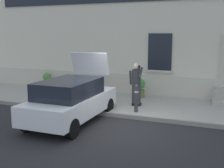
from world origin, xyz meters
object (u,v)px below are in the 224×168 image
Objects in this scene: person_on_phone at (136,82)px; planter_olive at (140,88)px; planter_terracotta at (89,84)px; bollard_near_person at (136,97)px; hatchback_car_white at (71,100)px; planter_charcoal at (47,80)px.

person_on_phone reaches higher than planter_olive.
person_on_phone is 2.03× the size of planter_terracotta.
bollard_near_person is at bearing -83.04° from person_on_phone.
person_on_phone is 3.35m from planter_terracotta.
hatchback_car_white is 2.90m from person_on_phone.
planter_charcoal is at bearing 173.70° from planter_terracotta.
hatchback_car_white reaches higher than person_on_phone.
planter_terracotta is at bearing -6.30° from planter_charcoal.
planter_terracotta is (-1.30, 4.01, -0.19)m from hatchback_car_white.
person_on_phone is 2.03× the size of planter_charcoal.
person_on_phone is at bearing 107.62° from bollard_near_person.
planter_olive is at bearing 0.36° from planter_terracotta.
planter_terracotta and planter_olive have the same top height.
hatchback_car_white reaches higher than planter_olive.
planter_charcoal is 2.63m from planter_terracotta.
bollard_near_person is at bearing -77.55° from planter_olive.
hatchback_car_white is at bearing -47.67° from planter_charcoal.
person_on_phone is at bearing -29.08° from planter_terracotta.
bollard_near_person is at bearing -37.98° from planter_terracotta.
planter_charcoal and planter_terracotta have the same top height.
hatchback_car_white is 4.22m from planter_terracotta.
bollard_near_person reaches higher than planter_charcoal.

